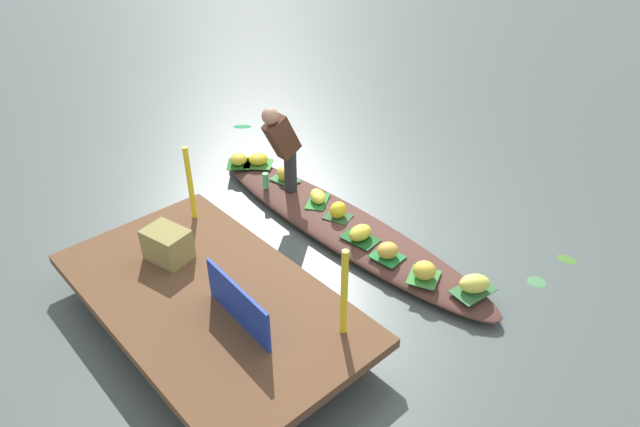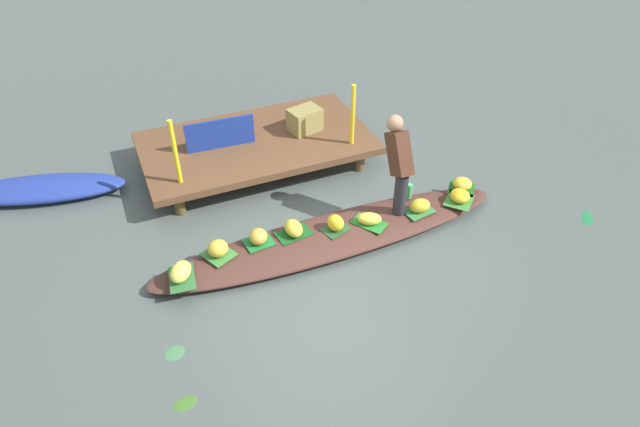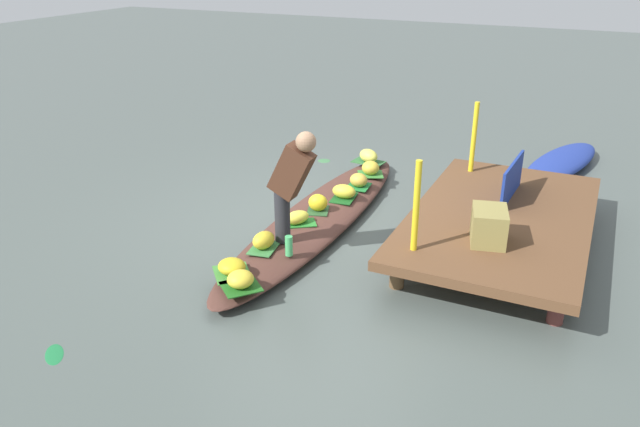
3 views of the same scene
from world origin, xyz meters
name	(u,v)px [view 2 (image 2 of 3)]	position (x,y,z in m)	size (l,w,h in m)	color
canal_water	(333,242)	(0.00, 0.00, 0.00)	(40.00, 40.00, 0.00)	#4E5853
dock_platform	(257,143)	(-0.29, 2.00, 0.33)	(3.20, 1.80, 0.39)	brown
vendor_boat	(333,236)	(0.00, 0.00, 0.09)	(4.45, 0.82, 0.18)	#4F2E26
moored_boat	(41,189)	(-3.20, 2.37, 0.11)	(2.20, 0.62, 0.23)	navy
leaf_mat_0	(182,278)	(-1.83, -0.09, 0.19)	(0.43, 0.27, 0.01)	#316836
banana_bunch_0	(181,272)	(-1.83, -0.09, 0.28)	(0.31, 0.21, 0.18)	#E7DF53
leaf_mat_1	(259,242)	(-0.88, 0.14, 0.19)	(0.33, 0.27, 0.01)	#1F7531
banana_bunch_1	(258,236)	(-0.88, 0.14, 0.27)	(0.23, 0.21, 0.17)	gold
leaf_mat_2	(459,200)	(1.72, -0.09, 0.19)	(0.38, 0.32, 0.01)	#3F8636
banana_bunch_2	(460,196)	(1.72, -0.09, 0.26)	(0.27, 0.25, 0.15)	gold
leaf_mat_3	(219,254)	(-1.37, 0.11, 0.19)	(0.33, 0.30, 0.01)	#3A8235
banana_bunch_3	(218,248)	(-1.37, 0.11, 0.28)	(0.23, 0.23, 0.18)	gold
leaf_mat_4	(294,234)	(-0.45, 0.12, 0.19)	(0.41, 0.26, 0.01)	#18521E
banana_bunch_4	(294,228)	(-0.45, 0.12, 0.27)	(0.29, 0.20, 0.17)	yellow
leaf_mat_5	(369,223)	(0.45, -0.06, 0.19)	(0.41, 0.23, 0.01)	#287E2C
banana_bunch_5	(369,219)	(0.45, -0.06, 0.26)	(0.29, 0.18, 0.14)	yellow
leaf_mat_6	(335,229)	(0.03, 0.00, 0.19)	(0.31, 0.24, 0.01)	#2A532C
banana_bunch_6	(335,223)	(0.03, 0.00, 0.29)	(0.22, 0.18, 0.20)	yellow
leaf_mat_7	(419,211)	(1.13, -0.09, 0.19)	(0.36, 0.24, 0.01)	#397E3F
banana_bunch_7	(420,206)	(1.13, -0.09, 0.27)	(0.26, 0.19, 0.18)	gold
leaf_mat_8	(461,189)	(1.89, 0.11, 0.19)	(0.33, 0.32, 0.01)	#1F5E1D
banana_bunch_8	(462,184)	(1.89, 0.11, 0.26)	(0.24, 0.24, 0.16)	yellow
vendor_person	(399,161)	(0.90, 0.11, 0.87)	(0.20, 0.50, 1.21)	#28282D
water_bottle	(409,191)	(1.16, 0.21, 0.28)	(0.08, 0.08, 0.21)	#4ABD6A
market_banner	(220,134)	(-0.79, 2.00, 0.60)	(0.94, 0.03, 0.43)	navy
railing_post_west	(175,152)	(-1.49, 1.40, 0.83)	(0.06, 0.06, 0.88)	yellow
railing_post_east	(353,115)	(0.91, 1.40, 0.83)	(0.06, 0.06, 0.88)	yellow
produce_crate	(305,120)	(0.44, 1.99, 0.55)	(0.44, 0.32, 0.33)	olive
drifting_plant_0	(185,403)	(-2.13, -1.51, 0.00)	(0.22, 0.15, 0.01)	#427229
drifting_plant_1	(175,353)	(-2.10, -0.91, 0.00)	(0.20, 0.19, 0.01)	#447D4B
drifting_plant_2	(587,218)	(3.17, -0.86, 0.00)	(0.30, 0.14, 0.01)	#1E743D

